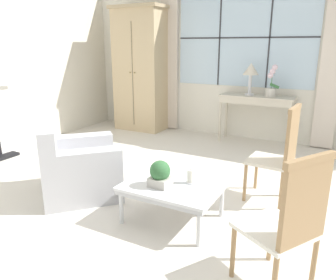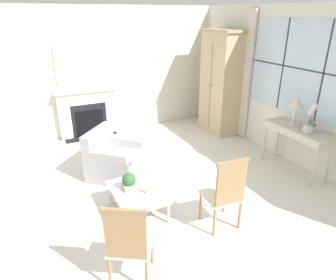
# 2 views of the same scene
# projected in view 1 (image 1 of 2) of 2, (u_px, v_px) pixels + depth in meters

# --- Properties ---
(ground_plane) EXTENTS (14.00, 14.00, 0.00)m
(ground_plane) POSITION_uv_depth(u_px,v_px,m) (157.00, 203.00, 3.50)
(ground_plane) COLOR silver
(wall_back_windowed) EXTENTS (7.20, 0.14, 2.80)m
(wall_back_windowed) POSITION_uv_depth(u_px,v_px,m) (243.00, 58.00, 5.67)
(wall_back_windowed) COLOR silver
(wall_back_windowed) RESTS_ON ground_plane
(wall_left) EXTENTS (0.06, 7.20, 2.80)m
(wall_left) POSITION_uv_depth(u_px,v_px,m) (4.00, 60.00, 4.99)
(wall_left) COLOR silver
(wall_left) RESTS_ON ground_plane
(armoire) EXTENTS (1.03, 0.60, 2.32)m
(armoire) POSITION_uv_depth(u_px,v_px,m) (140.00, 70.00, 6.31)
(armoire) COLOR tan
(armoire) RESTS_ON ground_plane
(console_table) EXTENTS (1.21, 0.42, 0.82)m
(console_table) POSITION_uv_depth(u_px,v_px,m) (257.00, 101.00, 5.45)
(console_table) COLOR beige
(console_table) RESTS_ON ground_plane
(table_lamp) EXTENTS (0.26, 0.26, 0.53)m
(table_lamp) POSITION_uv_depth(u_px,v_px,m) (251.00, 71.00, 5.37)
(table_lamp) COLOR silver
(table_lamp) RESTS_ON console_table
(potted_orchid) EXTENTS (0.21, 0.17, 0.52)m
(potted_orchid) POSITION_uv_depth(u_px,v_px,m) (271.00, 85.00, 5.24)
(potted_orchid) COLOR #BCB7AD
(potted_orchid) RESTS_ON console_table
(armchair_upholstered) EXTENTS (1.15, 1.15, 0.83)m
(armchair_upholstered) POSITION_uv_depth(u_px,v_px,m) (79.00, 169.00, 3.66)
(armchair_upholstered) COLOR #B2B2B7
(armchair_upholstered) RESTS_ON ground_plane
(side_chair_wooden) EXTENTS (0.47, 0.47, 1.05)m
(side_chair_wooden) POSITION_uv_depth(u_px,v_px,m) (281.00, 150.00, 3.41)
(side_chair_wooden) COLOR beige
(side_chair_wooden) RESTS_ON ground_plane
(accent_chair_wooden) EXTENTS (0.60, 0.60, 1.01)m
(accent_chair_wooden) POSITION_uv_depth(u_px,v_px,m) (290.00, 219.00, 2.09)
(accent_chair_wooden) COLOR white
(accent_chair_wooden) RESTS_ON ground_plane
(coffee_table) EXTENTS (0.89, 0.67, 0.37)m
(coffee_table) POSITION_uv_depth(u_px,v_px,m) (173.00, 188.00, 3.09)
(coffee_table) COLOR silver
(coffee_table) RESTS_ON ground_plane
(potted_plant_small) EXTENTS (0.19, 0.19, 0.24)m
(potted_plant_small) POSITION_uv_depth(u_px,v_px,m) (160.00, 174.00, 3.01)
(potted_plant_small) COLOR #BCB7AD
(potted_plant_small) RESTS_ON coffee_table
(pillar_candle) EXTENTS (0.09, 0.09, 0.15)m
(pillar_candle) POSITION_uv_depth(u_px,v_px,m) (190.00, 177.00, 3.08)
(pillar_candle) COLOR silver
(pillar_candle) RESTS_ON coffee_table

